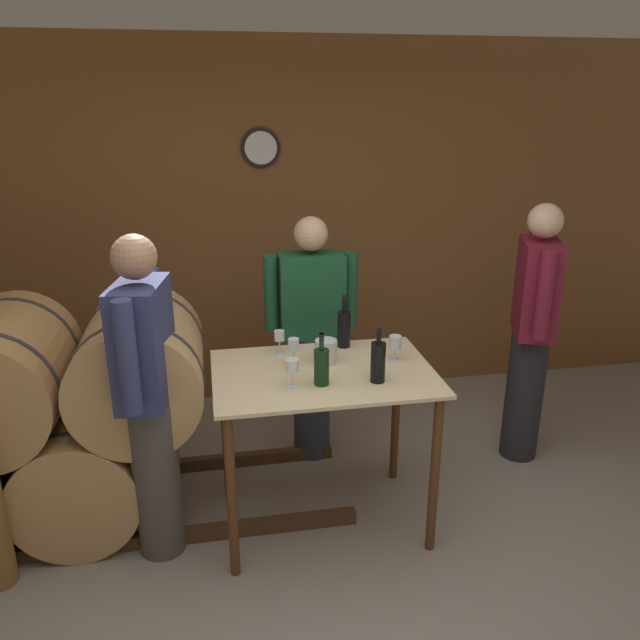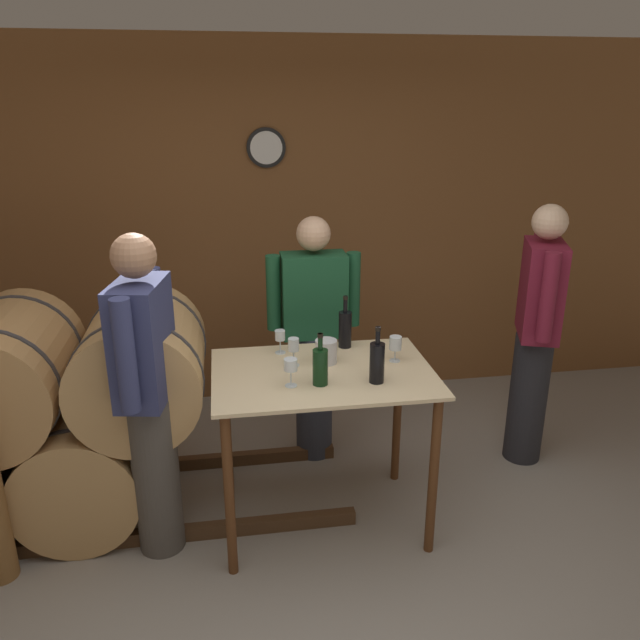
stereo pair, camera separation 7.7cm
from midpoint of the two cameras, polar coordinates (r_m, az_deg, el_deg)
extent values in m
plane|color=gray|center=(3.16, 0.69, -26.72)|extent=(14.00, 14.00, 0.00)
cube|color=brown|center=(4.75, -5.17, 8.29)|extent=(8.40, 0.05, 2.70)
cylinder|color=black|center=(4.63, -5.94, 15.40)|extent=(0.28, 0.03, 0.28)
cylinder|color=white|center=(4.61, -5.93, 15.38)|extent=(0.23, 0.01, 0.23)
cylinder|color=tan|center=(3.86, -21.14, -12.11)|extent=(0.67, 0.87, 0.67)
cylinder|color=#38383D|center=(3.64, -21.83, -14.25)|extent=(0.69, 0.03, 0.69)
cylinder|color=#38383D|center=(4.08, -20.53, -10.20)|extent=(0.69, 0.03, 0.69)
cylinder|color=#AD7F4C|center=(3.70, -27.59, -4.53)|extent=(0.67, 0.87, 0.67)
cylinder|color=#38383D|center=(3.93, -26.57, -2.99)|extent=(0.69, 0.03, 0.69)
cylinder|color=tan|center=(3.54, -16.69, -4.02)|extent=(0.67, 0.87, 0.67)
cylinder|color=#38383D|center=(3.31, -17.11, -5.82)|extent=(0.69, 0.03, 0.69)
cylinder|color=#38383D|center=(3.78, -16.33, -2.45)|extent=(0.69, 0.03, 0.69)
cube|color=beige|center=(3.28, -0.36, -4.87)|extent=(1.16, 0.80, 0.02)
cylinder|color=#593319|center=(3.18, -8.81, -15.73)|extent=(0.05, 0.05, 0.91)
cylinder|color=#593319|center=(3.34, 9.76, -13.80)|extent=(0.05, 0.05, 0.91)
cylinder|color=#593319|center=(3.75, -9.21, -9.77)|extent=(0.05, 0.05, 0.91)
cylinder|color=#593319|center=(3.89, 6.37, -8.46)|extent=(0.05, 0.05, 0.91)
cylinder|color=black|center=(3.09, -0.58, -4.34)|extent=(0.08, 0.08, 0.18)
cylinder|color=black|center=(3.04, -0.59, -2.01)|extent=(0.02, 0.02, 0.09)
cylinder|color=black|center=(3.03, -0.59, -1.43)|extent=(0.03, 0.03, 0.02)
cylinder|color=black|center=(3.55, 1.58, -0.87)|extent=(0.07, 0.07, 0.21)
cylinder|color=black|center=(3.50, 1.60, 1.48)|extent=(0.02, 0.02, 0.10)
cylinder|color=black|center=(3.49, 1.61, 2.07)|extent=(0.03, 0.03, 0.02)
cylinder|color=black|center=(3.13, 4.61, -3.89)|extent=(0.08, 0.08, 0.21)
cylinder|color=black|center=(3.07, 4.69, -1.37)|extent=(0.02, 0.02, 0.09)
cylinder|color=black|center=(3.06, 4.71, -0.76)|extent=(0.03, 0.03, 0.02)
cylinder|color=silver|center=(3.50, -4.34, -3.02)|extent=(0.06, 0.06, 0.00)
cylinder|color=silver|center=(3.49, -4.36, -2.43)|extent=(0.01, 0.01, 0.07)
cylinder|color=silver|center=(3.47, -4.39, -1.43)|extent=(0.06, 0.06, 0.06)
cylinder|color=silver|center=(3.11, -3.26, -6.04)|extent=(0.06, 0.06, 0.00)
cylinder|color=silver|center=(3.10, -3.27, -5.32)|extent=(0.01, 0.01, 0.08)
cylinder|color=silver|center=(3.07, -3.30, -4.12)|extent=(0.07, 0.07, 0.06)
cylinder|color=silver|center=(3.34, -3.06, -4.18)|extent=(0.06, 0.06, 0.00)
cylinder|color=silver|center=(3.32, -3.08, -3.49)|extent=(0.01, 0.01, 0.08)
cylinder|color=silver|center=(3.29, -3.10, -2.28)|extent=(0.06, 0.06, 0.07)
cylinder|color=silver|center=(3.42, 6.17, -3.65)|extent=(0.06, 0.06, 0.00)
cylinder|color=silver|center=(3.41, 6.19, -3.12)|extent=(0.01, 0.01, 0.06)
cylinder|color=silver|center=(3.38, 6.23, -2.04)|extent=(0.07, 0.07, 0.07)
cylinder|color=silver|center=(3.35, -0.11, -2.89)|extent=(0.12, 0.12, 0.13)
cylinder|color=#4C4742|center=(3.42, -15.35, -13.63)|extent=(0.24, 0.24, 0.89)
cube|color=navy|center=(3.09, -16.58, -2.05)|extent=(0.29, 0.43, 0.59)
sphere|color=#9E7051|center=(2.96, -17.37, 5.53)|extent=(0.21, 0.21, 0.21)
cylinder|color=navy|center=(2.86, -17.95, -3.36)|extent=(0.09, 0.09, 0.53)
cylinder|color=navy|center=(3.30, -15.51, 0.04)|extent=(0.09, 0.09, 0.53)
cylinder|color=#333847|center=(4.15, -1.31, -6.88)|extent=(0.24, 0.24, 0.86)
cube|color=#194C2D|center=(3.88, -1.39, 2.28)|extent=(0.40, 0.22, 0.53)
sphere|color=tan|center=(3.79, -1.44, 7.89)|extent=(0.21, 0.21, 0.21)
cylinder|color=#194C2D|center=(3.92, 2.22, 2.85)|extent=(0.09, 0.09, 0.47)
cylinder|color=#194C2D|center=(3.85, -5.07, 2.44)|extent=(0.09, 0.09, 0.47)
cylinder|color=#232328|center=(4.32, 17.66, -6.58)|extent=(0.24, 0.24, 0.88)
cube|color=maroon|center=(4.06, 18.72, 2.75)|extent=(0.34, 0.45, 0.59)
sphere|color=beige|center=(3.97, 19.39, 8.56)|extent=(0.21, 0.21, 0.21)
cylinder|color=maroon|center=(4.29, 18.29, 4.09)|extent=(0.09, 0.09, 0.53)
cylinder|color=maroon|center=(3.82, 19.30, 2.09)|extent=(0.09, 0.09, 0.53)
camera|label=1|loc=(0.04, -90.68, -0.24)|focal=35.00mm
camera|label=2|loc=(0.04, 89.32, 0.24)|focal=35.00mm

